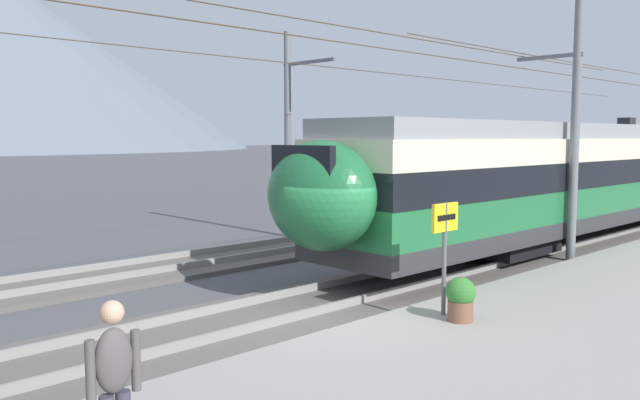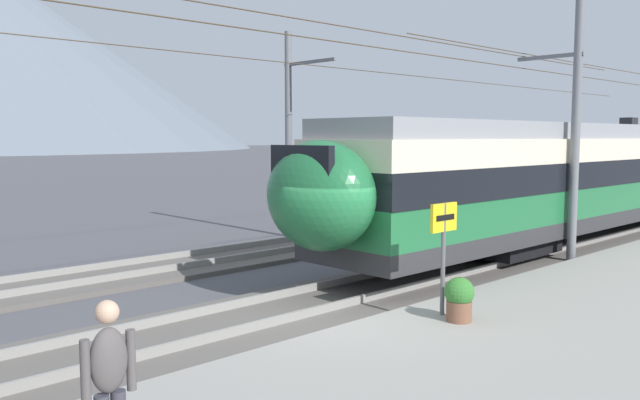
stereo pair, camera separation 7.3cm
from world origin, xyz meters
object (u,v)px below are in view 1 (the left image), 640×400
Objects in this scene: catenary_mast_far_side at (291,128)px; passenger_walking at (114,380)px; train_far_track at (593,160)px; platform_sign at (445,233)px; potted_plant_platform_edge at (461,297)px; catenary_mast_mid at (572,115)px; train_near_platform at (637,169)px.

catenary_mast_far_side is 16.63m from passenger_walking.
platform_sign is at bearing -161.92° from train_far_track.
catenary_mast_far_side is at bearing 174.34° from train_far_track.
potted_plant_platform_edge is (-0.12, -0.43, -1.05)m from platform_sign.
passenger_walking is at bearing -163.63° from train_far_track.
catenary_mast_mid is (-17.42, -6.87, 1.81)m from train_far_track.
potted_plant_platform_edge is (-24.96, -8.55, -1.51)m from train_far_track.
train_near_platform is at bearing -147.99° from train_far_track.
train_far_track is 0.61× the size of catenary_mast_far_side.
potted_plant_platform_edge is at bearing -167.45° from catenary_mast_mid.
potted_plant_platform_edge is (6.67, 0.74, -0.52)m from passenger_walking.
train_near_platform is 16.44m from platform_sign.
potted_plant_platform_edge is at bearing -116.94° from catenary_mast_far_side.
platform_sign is (-16.21, -2.72, -0.47)m from train_near_platform.
train_near_platform is at bearing 9.51° from catenary_mast_mid.
potted_plant_platform_edge is (-5.33, -10.49, -3.03)m from catenary_mast_far_side.
train_near_platform is 0.82× the size of catenary_mast_far_side.
catenary_mast_mid reaches higher than train_near_platform.
catenary_mast_mid is 25.05× the size of passenger_walking.
train_near_platform is 0.82× the size of catenary_mast_mid.
catenary_mast_mid is 14.68m from passenger_walking.
train_far_track is at bearing 18.08° from platform_sign.
train_far_track is 26.43m from potted_plant_platform_edge.
catenary_mast_mid reaches higher than platform_sign.
platform_sign reaches higher than potted_plant_platform_edge.
train_far_track is 12.85× the size of platform_sign.
train_near_platform and train_far_track have the same top height.
passenger_walking is 2.20× the size of potted_plant_platform_edge.
train_near_platform is at bearing 9.61° from passenger_walking.
train_near_platform is 45.32× the size of potted_plant_platform_edge.
catenary_mast_mid reaches higher than passenger_walking.
platform_sign reaches higher than passenger_walking.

